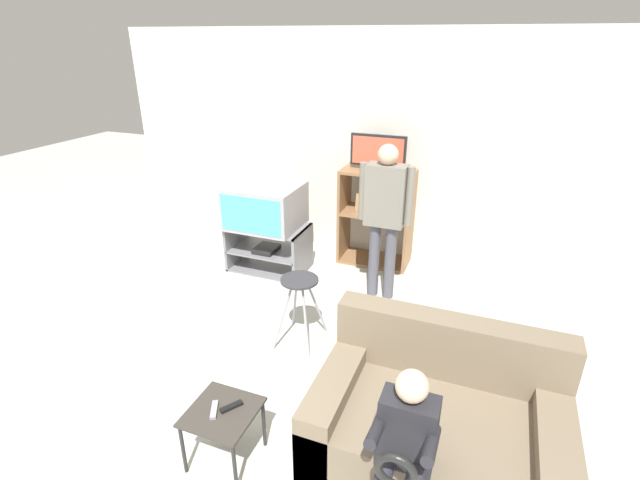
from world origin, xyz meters
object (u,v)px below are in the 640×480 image
at_px(couch, 437,420).
at_px(person_standing_adult, 385,209).
at_px(television_main, 265,206).
at_px(remote_control_black, 231,407).
at_px(folding_stool, 300,292).
at_px(snack_table, 223,417).
at_px(remote_control_white, 214,410).
at_px(media_shelf, 376,217).
at_px(television_flat, 378,154).
at_px(tv_stand, 269,248).
at_px(person_seated_child, 404,446).

bearing_deg(couch, person_standing_adult, 114.61).
distance_m(television_main, remote_control_black, 2.69).
bearing_deg(folding_stool, snack_table, -87.29).
bearing_deg(person_standing_adult, remote_control_white, -100.49).
bearing_deg(media_shelf, television_flat, 171.20).
height_order(folding_stool, snack_table, folding_stool).
distance_m(television_flat, person_standing_adult, 0.88).
bearing_deg(television_flat, person_standing_adult, -69.12).
xyz_separation_m(tv_stand, television_flat, (1.07, 0.63, 1.05)).
distance_m(snack_table, remote_control_white, 0.08).
relative_size(snack_table, person_seated_child, 0.42).
xyz_separation_m(tv_stand, couch, (2.20, -1.96, 0.01)).
bearing_deg(television_flat, person_seated_child, -72.18).
bearing_deg(snack_table, tv_stand, 111.14).
relative_size(folding_stool, snack_table, 1.52).
xyz_separation_m(remote_control_black, person_seated_child, (1.08, -0.06, 0.17)).
height_order(television_flat, remote_control_white, television_flat).
distance_m(snack_table, remote_control_black, 0.09).
relative_size(folding_stool, person_seated_child, 0.63).
bearing_deg(folding_stool, remote_control_black, -85.34).
bearing_deg(couch, television_flat, 113.54).
bearing_deg(remote_control_black, media_shelf, 122.81).
height_order(folding_stool, remote_control_white, folding_stool).
distance_m(television_main, remote_control_white, 2.72).
xyz_separation_m(remote_control_white, person_seated_child, (1.16, -0.00, 0.17)).
bearing_deg(media_shelf, folding_stool, -96.04).
bearing_deg(person_standing_adult, television_flat, 110.88).
height_order(tv_stand, television_flat, television_flat).
distance_m(folding_stool, remote_control_black, 1.30).
bearing_deg(tv_stand, media_shelf, 29.86).
distance_m(tv_stand, media_shelf, 1.29).
bearing_deg(remote_control_black, folding_stool, 129.02).
xyz_separation_m(television_main, folding_stool, (0.93, -1.16, -0.27)).
bearing_deg(tv_stand, person_seated_child, -50.36).
height_order(media_shelf, remote_control_black, media_shelf).
bearing_deg(remote_control_white, television_flat, 60.98).
relative_size(media_shelf, person_seated_child, 1.14).
xyz_separation_m(remote_control_white, person_standing_adult, (0.44, 2.38, 0.56)).
relative_size(tv_stand, media_shelf, 0.78).
bearing_deg(couch, television_main, 138.61).
bearing_deg(remote_control_black, television_main, 147.22).
height_order(remote_control_black, couch, couch).
bearing_deg(remote_control_black, television_flat, 123.11).
relative_size(television_flat, remote_control_black, 4.32).
bearing_deg(media_shelf, snack_table, -92.30).
distance_m(couch, person_seated_child, 0.65).
bearing_deg(remote_control_black, person_seated_child, 30.98).
xyz_separation_m(media_shelf, couch, (1.11, -2.58, -0.31)).
bearing_deg(television_flat, snack_table, -92.00).
bearing_deg(folding_stool, remote_control_white, -89.11).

